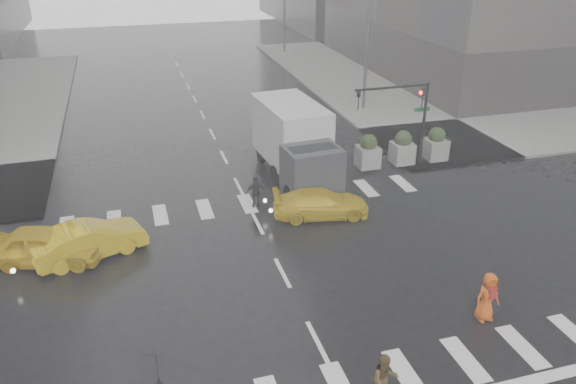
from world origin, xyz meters
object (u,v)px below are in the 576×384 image
object	(u,v)px
pedestrian_brown	(385,380)
box_truck	(296,142)
traffic_signal_pole	(408,109)
taxi_mid	(89,240)
pedestrian_orange	(487,297)
taxi_front	(45,245)

from	to	relation	value
pedestrian_brown	box_truck	distance (m)	15.07
traffic_signal_pole	taxi_mid	bearing A→B (deg)	-163.32
traffic_signal_pole	pedestrian_orange	bearing A→B (deg)	-105.05
traffic_signal_pole	taxi_mid	distance (m)	16.77
traffic_signal_pole	taxi_front	xyz separation A→B (m)	(-17.46, -4.74, -2.49)
taxi_front	box_truck	xyz separation A→B (m)	(11.46, 4.81, 1.25)
traffic_signal_pole	box_truck	world-z (taller)	traffic_signal_pole
pedestrian_orange	pedestrian_brown	bearing A→B (deg)	-155.83
taxi_front	box_truck	distance (m)	12.49
box_truck	pedestrian_brown	bearing A→B (deg)	-102.57
traffic_signal_pole	pedestrian_brown	distance (m)	17.05
traffic_signal_pole	pedestrian_orange	distance (m)	13.13
traffic_signal_pole	box_truck	distance (m)	6.13
taxi_front	taxi_mid	size ratio (longest dim) A/B	1.00
pedestrian_orange	box_truck	bearing A→B (deg)	99.86
traffic_signal_pole	box_truck	bearing A→B (deg)	179.30
traffic_signal_pole	pedestrian_orange	size ratio (longest dim) A/B	2.59
pedestrian_orange	taxi_front	distance (m)	16.09
traffic_signal_pole	taxi_mid	xyz separation A→B (m)	(-15.88, -4.76, -2.51)
pedestrian_brown	taxi_mid	xyz separation A→B (m)	(-7.79, 10.05, -0.08)
pedestrian_brown	taxi_mid	bearing A→B (deg)	129.28
taxi_mid	box_truck	size ratio (longest dim) A/B	0.61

